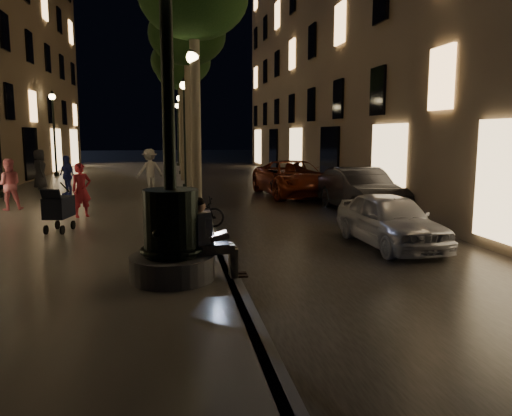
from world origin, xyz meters
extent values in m
plane|color=black|center=(0.00, 15.00, 0.00)|extent=(120.00, 120.00, 0.00)
cube|color=black|center=(3.00, 15.00, 0.01)|extent=(6.00, 45.00, 0.02)
cube|color=#68635C|center=(-4.00, 15.00, 0.10)|extent=(8.00, 45.00, 0.20)
cube|color=#59595B|center=(0.00, 15.00, 0.10)|extent=(0.25, 45.00, 0.20)
cube|color=brown|center=(10.00, 18.00, 7.50)|extent=(8.00, 36.00, 15.00)
cylinder|color=#59595B|center=(-1.00, 2.00, 0.40)|extent=(1.40, 1.40, 0.40)
cylinder|color=black|center=(-1.00, 2.00, 1.15)|extent=(0.90, 0.90, 1.10)
torus|color=black|center=(-1.00, 2.00, 0.70)|extent=(1.04, 1.04, 0.10)
torus|color=black|center=(-1.00, 2.00, 1.55)|extent=(0.89, 0.89, 0.09)
cylinder|color=black|center=(-1.00, 2.00, 3.30)|extent=(0.20, 0.20, 3.20)
cube|color=gray|center=(-0.45, 2.00, 0.69)|extent=(0.37, 0.24, 0.18)
cube|color=white|center=(-0.51, 2.00, 1.04)|extent=(0.46, 0.26, 0.58)
sphere|color=tan|center=(-0.54, 2.00, 1.41)|extent=(0.21, 0.21, 0.21)
sphere|color=black|center=(-0.55, 2.00, 1.46)|extent=(0.21, 0.21, 0.21)
cube|color=gray|center=(-0.21, 1.91, 0.69)|extent=(0.47, 0.13, 0.14)
cube|color=gray|center=(-0.21, 2.09, 0.69)|extent=(0.47, 0.13, 0.14)
cube|color=gray|center=(0.02, 1.91, 0.45)|extent=(0.13, 0.12, 0.49)
cube|color=gray|center=(0.02, 2.09, 0.45)|extent=(0.13, 0.12, 0.49)
cube|color=black|center=(0.12, 1.91, 0.22)|extent=(0.26, 0.10, 0.03)
cube|color=black|center=(0.12, 2.09, 0.22)|extent=(0.26, 0.10, 0.03)
cube|color=black|center=(-0.19, 2.00, 0.77)|extent=(0.24, 0.34, 0.02)
cube|color=black|center=(-0.35, 2.00, 0.89)|extent=(0.09, 0.34, 0.22)
cube|color=#B2C3FF|center=(-0.33, 2.00, 0.89)|extent=(0.06, 0.31, 0.19)
cylinder|color=#6B604C|center=(-0.25, 8.00, 2.70)|extent=(0.28, 0.28, 5.00)
cylinder|color=#6B604C|center=(-0.20, 14.00, 2.75)|extent=(0.28, 0.28, 5.10)
ellipsoid|color=black|center=(-0.20, 14.00, 6.40)|extent=(3.00, 3.00, 2.40)
cylinder|color=#6B604C|center=(-0.30, 20.00, 2.65)|extent=(0.28, 0.28, 4.90)
ellipsoid|color=black|center=(-0.30, 20.00, 6.20)|extent=(3.00, 3.00, 2.40)
cylinder|color=#6B604C|center=(-0.22, 26.00, 2.80)|extent=(0.28, 0.28, 5.20)
ellipsoid|color=black|center=(-0.22, 26.00, 6.50)|extent=(3.00, 3.00, 2.40)
cylinder|color=black|center=(-0.30, 8.00, 0.30)|extent=(0.28, 0.28, 0.20)
cylinder|color=black|center=(-0.30, 8.00, 2.40)|extent=(0.12, 0.12, 4.40)
sphere|color=#FFD88C|center=(-0.30, 8.00, 4.65)|extent=(0.36, 0.36, 0.36)
cone|color=black|center=(-0.30, 8.00, 4.90)|extent=(0.30, 0.30, 0.22)
cylinder|color=black|center=(-0.30, 16.00, 0.30)|extent=(0.28, 0.28, 0.20)
cylinder|color=black|center=(-0.30, 16.00, 2.40)|extent=(0.12, 0.12, 4.40)
sphere|color=#FFD88C|center=(-0.30, 16.00, 4.65)|extent=(0.36, 0.36, 0.36)
cone|color=black|center=(-0.30, 16.00, 4.90)|extent=(0.30, 0.30, 0.22)
cylinder|color=black|center=(-0.30, 24.00, 0.30)|extent=(0.28, 0.28, 0.20)
cylinder|color=black|center=(-0.30, 24.00, 2.40)|extent=(0.12, 0.12, 4.40)
sphere|color=#FFD88C|center=(-0.30, 24.00, 4.65)|extent=(0.36, 0.36, 0.36)
cone|color=black|center=(-0.30, 24.00, 4.90)|extent=(0.30, 0.30, 0.22)
cylinder|color=black|center=(-0.30, 32.00, 0.30)|extent=(0.28, 0.28, 0.20)
cylinder|color=black|center=(-0.30, 32.00, 2.40)|extent=(0.12, 0.12, 4.40)
sphere|color=#FFD88C|center=(-0.30, 32.00, 4.65)|extent=(0.36, 0.36, 0.36)
cone|color=black|center=(-0.30, 32.00, 4.90)|extent=(0.30, 0.30, 0.22)
cylinder|color=black|center=(-7.40, 24.00, 0.30)|extent=(0.28, 0.28, 0.20)
cylinder|color=black|center=(-7.40, 24.00, 2.40)|extent=(0.12, 0.12, 4.40)
sphere|color=#FFD88C|center=(-7.40, 24.00, 4.65)|extent=(0.36, 0.36, 0.36)
cone|color=black|center=(-7.40, 24.00, 4.90)|extent=(0.30, 0.30, 0.22)
cube|color=black|center=(-3.70, 6.55, 0.81)|extent=(0.65, 0.91, 0.50)
cube|color=black|center=(-3.77, 6.17, 1.14)|extent=(0.47, 0.27, 0.33)
cylinder|color=black|center=(-3.96, 6.27, 0.31)|extent=(0.09, 0.23, 0.22)
cylinder|color=black|center=(-3.57, 6.19, 0.31)|extent=(0.09, 0.23, 0.22)
cylinder|color=black|center=(-3.83, 6.92, 0.31)|extent=(0.09, 0.23, 0.22)
cylinder|color=black|center=(-3.44, 6.84, 0.31)|extent=(0.09, 0.23, 0.22)
cylinder|color=black|center=(-3.61, 6.99, 1.25)|extent=(0.13, 0.49, 0.31)
imported|color=#B8B9C0|center=(4.00, 4.53, 0.62)|extent=(1.62, 3.70, 1.24)
imported|color=black|center=(5.20, 9.33, 0.74)|extent=(1.67, 4.53, 1.48)
imported|color=maroon|center=(4.09, 14.08, 0.74)|extent=(2.83, 5.48, 1.48)
imported|color=#BA2534|center=(-3.52, 8.78, 0.98)|extent=(0.68, 0.60, 1.56)
imported|color=pink|center=(-6.00, 10.53, 1.01)|extent=(0.92, 0.80, 1.62)
imported|color=silver|center=(-1.81, 15.07, 1.09)|extent=(1.32, 1.08, 1.77)
imported|color=navy|center=(-4.95, 14.24, 0.98)|extent=(0.90, 0.93, 1.56)
imported|color=#2D2D31|center=(-6.55, 16.76, 1.06)|extent=(0.75, 0.96, 1.72)
imported|color=black|center=(-0.40, 6.47, 0.60)|extent=(1.55, 0.64, 0.79)
camera|label=1|loc=(-1.01, -6.14, 2.59)|focal=35.00mm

